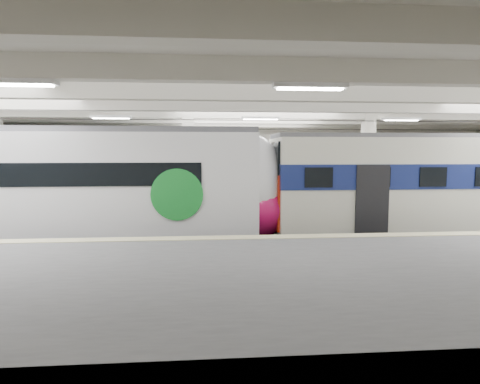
{
  "coord_description": "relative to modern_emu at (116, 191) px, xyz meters",
  "views": [
    {
      "loc": [
        -2.19,
        -14.54,
        3.54
      ],
      "look_at": [
        -0.93,
        1.0,
        2.0
      ],
      "focal_mm": 30.0,
      "sensor_mm": 36.0,
      "label": 1
    }
  ],
  "objects": [
    {
      "name": "station_hall",
      "position": [
        5.44,
        -1.74,
        1.08
      ],
      "size": [
        36.0,
        24.0,
        5.75
      ],
      "color": "black",
      "rests_on": "ground"
    },
    {
      "name": "modern_emu",
      "position": [
        0.0,
        0.0,
        0.0
      ],
      "size": [
        13.63,
        2.81,
        4.4
      ],
      "color": "white",
      "rests_on": "ground"
    },
    {
      "name": "older_rer",
      "position": [
        11.94,
        0.0,
        0.05
      ],
      "size": [
        12.68,
        2.8,
        4.22
      ],
      "color": "beige",
      "rests_on": "ground"
    },
    {
      "name": "far_train",
      "position": [
        -2.56,
        5.5,
        -0.02
      ],
      "size": [
        12.93,
        2.98,
        4.15
      ],
      "rotation": [
        0.0,
        0.0,
        -0.03
      ],
      "color": "white",
      "rests_on": "ground"
    }
  ]
}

